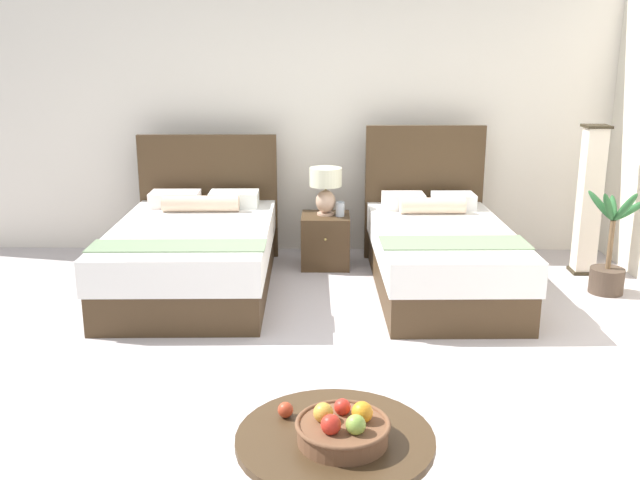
{
  "coord_description": "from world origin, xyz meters",
  "views": [
    {
      "loc": [
        0.11,
        -4.39,
        2.05
      ],
      "look_at": [
        0.04,
        0.42,
        0.74
      ],
      "focal_mm": 39.57,
      "sensor_mm": 36.0,
      "label": 1
    }
  ],
  "objects": [
    {
      "name": "ground_plane",
      "position": [
        0.0,
        0.0,
        -0.01
      ],
      "size": [
        9.59,
        9.26,
        0.02
      ],
      "primitive_type": "cube",
      "color": "#B8AEAF"
    },
    {
      "name": "wall_back",
      "position": [
        0.0,
        2.83,
        1.42
      ],
      "size": [
        9.59,
        0.12,
        2.84
      ],
      "primitive_type": "cube",
      "color": "silver",
      "rests_on": "ground"
    },
    {
      "name": "bed_near_window",
      "position": [
        -1.07,
        1.49,
        0.33
      ],
      "size": [
        1.4,
        2.19,
        1.24
      ],
      "color": "#412E1B",
      "rests_on": "ground"
    },
    {
      "name": "bed_near_corner",
      "position": [
        1.07,
        1.5,
        0.33
      ],
      "size": [
        1.2,
        2.17,
        1.33
      ],
      "color": "#412E1B",
      "rests_on": "ground"
    },
    {
      "name": "nightstand",
      "position": [
        0.07,
        2.18,
        0.25
      ],
      "size": [
        0.46,
        0.49,
        0.5
      ],
      "color": "#412E1B",
      "rests_on": "ground"
    },
    {
      "name": "table_lamp",
      "position": [
        0.07,
        2.2,
        0.79
      ],
      "size": [
        0.31,
        0.31,
        0.45
      ],
      "color": "tan",
      "rests_on": "nightstand"
    },
    {
      "name": "vase",
      "position": [
        0.21,
        2.14,
        0.57
      ],
      "size": [
        0.08,
        0.08,
        0.14
      ],
      "color": "#B2BAC3",
      "rests_on": "nightstand"
    },
    {
      "name": "coffee_table",
      "position": [
        0.14,
        -1.76,
        0.35
      ],
      "size": [
        0.84,
        0.84,
        0.48
      ],
      "color": "#412E1B",
      "rests_on": "ground"
    },
    {
      "name": "fruit_bowl",
      "position": [
        0.17,
        -1.8,
        0.54
      ],
      "size": [
        0.4,
        0.4,
        0.16
      ],
      "color": "brown",
      "rests_on": "coffee_table"
    },
    {
      "name": "loose_apple",
      "position": [
        -0.08,
        -1.61,
        0.51
      ],
      "size": [
        0.07,
        0.07,
        0.07
      ],
      "color": "#B23A20",
      "rests_on": "coffee_table"
    },
    {
      "name": "floor_lamp_corner",
      "position": [
        2.5,
        2.0,
        0.69
      ],
      "size": [
        0.22,
        0.22,
        1.39
      ],
      "color": "#2C2416",
      "rests_on": "ground"
    },
    {
      "name": "potted_palm",
      "position": [
        2.5,
        1.42,
        0.28
      ],
      "size": [
        0.5,
        0.53,
        0.96
      ],
      "color": "#44352A",
      "rests_on": "ground"
    }
  ]
}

